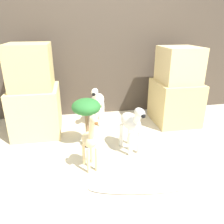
% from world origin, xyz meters
% --- Properties ---
extents(ground_plane, '(14.00, 14.00, 0.00)m').
position_xyz_m(ground_plane, '(0.00, 0.00, 0.00)').
color(ground_plane, beige).
extents(wall_back, '(6.40, 0.08, 2.20)m').
position_xyz_m(wall_back, '(0.00, 1.66, 1.10)').
color(wall_back, '#473D33').
rests_on(wall_back, ground_plane).
extents(rock_pillar_left, '(0.62, 0.67, 1.20)m').
position_xyz_m(rock_pillar_left, '(-1.01, 1.06, 0.55)').
color(rock_pillar_left, '#DBC184').
rests_on(rock_pillar_left, ground_plane).
extents(rock_pillar_right, '(0.62, 0.67, 1.13)m').
position_xyz_m(rock_pillar_right, '(1.01, 1.06, 0.51)').
color(rock_pillar_right, '#D1B775').
rests_on(rock_pillar_right, ground_plane).
extents(zebra_right, '(0.26, 0.48, 0.60)m').
position_xyz_m(zebra_right, '(0.14, 0.34, 0.36)').
color(zebra_right, white).
rests_on(zebra_right, ground_plane).
extents(zebra_left, '(0.28, 0.48, 0.60)m').
position_xyz_m(zebra_left, '(-0.16, 1.17, 0.36)').
color(zebra_left, white).
rests_on(zebra_left, ground_plane).
extents(giraffe_figurine, '(0.19, 0.37, 0.66)m').
position_xyz_m(giraffe_figurine, '(-0.36, 0.06, 0.35)').
color(giraffe_figurine, beige).
rests_on(giraffe_figurine, ground_plane).
extents(potted_palm_front, '(0.34, 0.34, 0.61)m').
position_xyz_m(potted_palm_front, '(-0.36, 0.54, 0.49)').
color(potted_palm_front, black).
rests_on(potted_palm_front, ground_plane).
extents(surfboard, '(1.00, 0.33, 0.07)m').
position_xyz_m(surfboard, '(0.06, -0.31, 0.02)').
color(surfboard, silver).
rests_on(surfboard, ground_plane).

